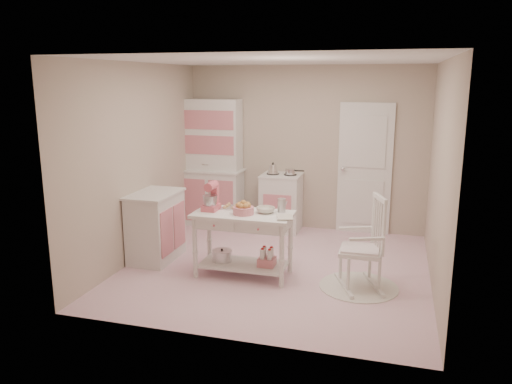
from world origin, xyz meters
TOP-DOWN VIEW (x-y plane):
  - room_shell at (0.00, 0.00)m, footprint 3.84×3.84m
  - door at (0.95, 1.87)m, footprint 0.82×0.05m
  - hutch at (-1.51, 1.66)m, footprint 1.06×0.50m
  - stove at (-0.31, 1.61)m, footprint 0.62×0.57m
  - base_cabinet at (-1.63, -0.13)m, footprint 0.54×0.84m
  - lace_rug at (1.08, -0.34)m, footprint 0.92×0.92m
  - rocking_chair at (1.08, -0.34)m, footprint 0.71×0.85m
  - work_table at (-0.33, -0.36)m, footprint 1.20×0.60m
  - stand_mixer at (-0.75, -0.34)m, footprint 0.21×0.29m
  - cookie_tray at (-0.48, -0.18)m, footprint 0.34×0.24m
  - bread_basket at (-0.31, -0.41)m, footprint 0.25×0.25m
  - mixing_bowl at (-0.07, -0.28)m, footprint 0.22×0.22m
  - metal_pitcher at (0.11, -0.20)m, footprint 0.10×0.10m
  - recipe_book at (0.12, -0.48)m, footprint 0.24×0.29m

SIDE VIEW (x-z plane):
  - lace_rug at x=1.08m, z-range 0.00..0.01m
  - work_table at x=-0.33m, z-range 0.00..0.80m
  - stove at x=-0.31m, z-range 0.00..0.92m
  - base_cabinet at x=-1.63m, z-range 0.00..0.92m
  - rocking_chair at x=1.08m, z-range 0.00..1.10m
  - cookie_tray at x=-0.48m, z-range 0.80..0.82m
  - recipe_book at x=0.12m, z-range 0.80..0.82m
  - mixing_bowl at x=-0.07m, z-range 0.80..0.87m
  - bread_basket at x=-0.31m, z-range 0.80..0.89m
  - metal_pitcher at x=0.11m, z-range 0.80..0.97m
  - stand_mixer at x=-0.75m, z-range 0.80..1.14m
  - door at x=0.95m, z-range 0.00..2.04m
  - hutch at x=-1.51m, z-range 0.00..2.08m
  - room_shell at x=0.00m, z-range 0.34..2.96m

